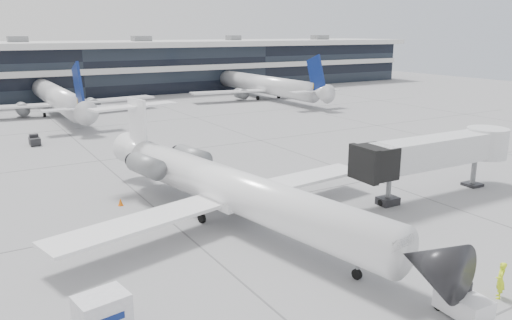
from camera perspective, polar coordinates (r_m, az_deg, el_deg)
ground at (r=41.40m, az=3.09°, el=-4.27°), size 220.00×220.00×0.00m
terminal at (r=116.85m, az=-20.23°, el=9.52°), size 170.00×22.00×10.00m
bg_jet_center at (r=89.57m, az=-21.60°, el=4.91°), size 32.00×40.00×9.60m
bg_jet_right at (r=103.64m, az=0.82°, el=7.09°), size 32.00×40.00×9.60m
regional_jet at (r=35.32m, az=-2.99°, el=-3.18°), size 26.26×32.74×7.58m
jet_bridge at (r=44.10m, az=20.49°, el=0.99°), size 15.83×3.52×5.09m
ramp_worker at (r=29.00m, az=26.15°, el=-12.23°), size 0.85×0.80×1.96m
baggage_tug at (r=26.80m, az=22.47°, el=-14.71°), size 1.59×2.55×1.58m
cargo_uld at (r=24.08m, az=-17.11°, el=-16.80°), size 2.80×2.26×2.07m
traffic_cone at (r=40.79m, az=-15.23°, el=-4.66°), size 0.52×0.52×0.59m
far_tug at (r=65.89m, az=-23.98°, el=2.07°), size 1.17×1.98×1.26m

